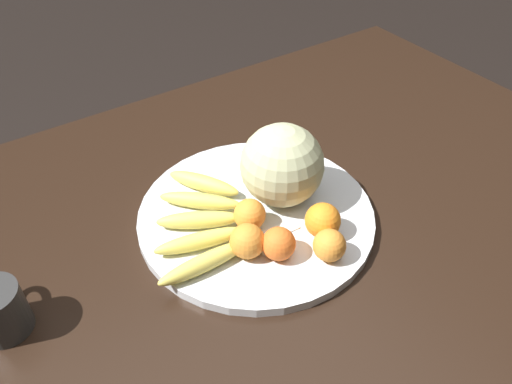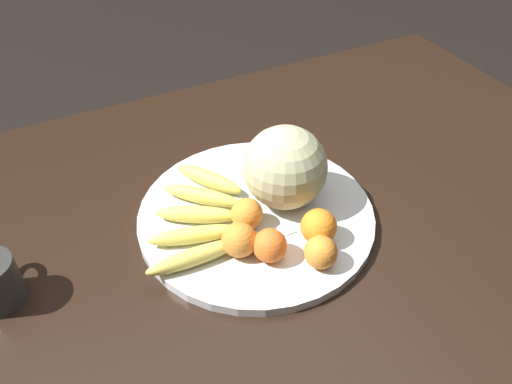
# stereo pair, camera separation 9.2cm
# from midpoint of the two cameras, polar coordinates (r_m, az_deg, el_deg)

# --- Properties ---
(kitchen_table) EXTENTS (1.65, 1.13, 0.73)m
(kitchen_table) POSITION_cam_midpoint_polar(r_m,az_deg,el_deg) (1.01, -0.80, -6.96)
(kitchen_table) COLOR black
(kitchen_table) RESTS_ON ground_plane
(fruit_bowl) EXTENTS (0.45, 0.45, 0.02)m
(fruit_bowl) POSITION_cam_midpoint_polar(r_m,az_deg,el_deg) (0.96, -2.75, -2.72)
(fruit_bowl) COLOR silver
(fruit_bowl) RESTS_ON kitchen_table
(melon) EXTENTS (0.16, 0.16, 0.16)m
(melon) POSITION_cam_midpoint_polar(r_m,az_deg,el_deg) (0.93, 0.18, 2.97)
(melon) COLOR #B2B789
(melon) RESTS_ON fruit_bowl
(banana_bunch) EXTENTS (0.24, 0.27, 0.03)m
(banana_bunch) POSITION_cam_midpoint_polar(r_m,az_deg,el_deg) (0.93, -9.05, -3.26)
(banana_bunch) COLOR brown
(banana_bunch) RESTS_ON fruit_bowl
(orange_front_left) EXTENTS (0.06, 0.06, 0.06)m
(orange_front_left) POSITION_cam_midpoint_polar(r_m,az_deg,el_deg) (0.86, -0.49, -6.09)
(orange_front_left) COLOR orange
(orange_front_left) RESTS_ON fruit_bowl
(orange_front_right) EXTENTS (0.07, 0.07, 0.07)m
(orange_front_right) POSITION_cam_midpoint_polar(r_m,az_deg,el_deg) (0.89, 4.73, -3.40)
(orange_front_right) COLOR orange
(orange_front_right) RESTS_ON fruit_bowl
(orange_mid_center) EXTENTS (0.06, 0.06, 0.06)m
(orange_mid_center) POSITION_cam_midpoint_polar(r_m,az_deg,el_deg) (0.86, 5.35, -6.24)
(orange_mid_center) COLOR orange
(orange_mid_center) RESTS_ON fruit_bowl
(orange_back_left) EXTENTS (0.06, 0.06, 0.06)m
(orange_back_left) POSITION_cam_midpoint_polar(r_m,az_deg,el_deg) (0.91, -3.64, -2.72)
(orange_back_left) COLOR orange
(orange_back_left) RESTS_ON fruit_bowl
(orange_back_right) EXTENTS (0.06, 0.06, 0.06)m
(orange_back_right) POSITION_cam_midpoint_polar(r_m,az_deg,el_deg) (0.86, -4.08, -5.77)
(orange_back_right) COLOR orange
(orange_back_right) RESTS_ON fruit_bowl
(produce_tag) EXTENTS (0.08, 0.03, 0.00)m
(produce_tag) POSITION_cam_midpoint_polar(r_m,az_deg,el_deg) (0.91, -0.40, -4.67)
(produce_tag) COLOR white
(produce_tag) RESTS_ON fruit_bowl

